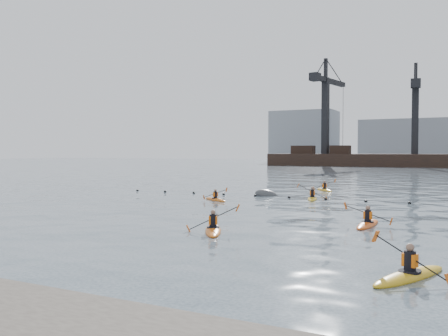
{
  "coord_description": "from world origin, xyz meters",
  "views": [
    {
      "loc": [
        10.3,
        -13.6,
        3.72
      ],
      "look_at": [
        -1.5,
        9.84,
        2.8
      ],
      "focal_mm": 38.0,
      "sensor_mm": 36.0,
      "label": 1
    }
  ],
  "objects_px": {
    "kayaker_0": "(213,229)",
    "kayaker_1": "(410,274)",
    "kayaker_5": "(324,189)",
    "kayaker_3": "(312,198)",
    "kayaker_2": "(215,199)",
    "mooring_buoy": "(267,196)",
    "kayaker_4": "(368,223)"
  },
  "relations": [
    {
      "from": "kayaker_3",
      "to": "mooring_buoy",
      "type": "distance_m",
      "value": 4.49
    },
    {
      "from": "kayaker_0",
      "to": "mooring_buoy",
      "type": "xyz_separation_m",
      "value": [
        -4.37,
        17.8,
        -0.11
      ]
    },
    {
      "from": "kayaker_0",
      "to": "kayaker_5",
      "type": "relative_size",
      "value": 1.14
    },
    {
      "from": "kayaker_5",
      "to": "mooring_buoy",
      "type": "distance_m",
      "value": 7.89
    },
    {
      "from": "kayaker_1",
      "to": "kayaker_4",
      "type": "height_order",
      "value": "kayaker_1"
    },
    {
      "from": "kayaker_0",
      "to": "mooring_buoy",
      "type": "height_order",
      "value": "kayaker_0"
    },
    {
      "from": "kayaker_0",
      "to": "kayaker_2",
      "type": "relative_size",
      "value": 1.23
    },
    {
      "from": "kayaker_4",
      "to": "mooring_buoy",
      "type": "height_order",
      "value": "kayaker_4"
    },
    {
      "from": "kayaker_1",
      "to": "kayaker_4",
      "type": "relative_size",
      "value": 1.0
    },
    {
      "from": "kayaker_3",
      "to": "mooring_buoy",
      "type": "relative_size",
      "value": 1.73
    },
    {
      "from": "kayaker_1",
      "to": "kayaker_3",
      "type": "height_order",
      "value": "kayaker_1"
    },
    {
      "from": "kayaker_0",
      "to": "kayaker_1",
      "type": "relative_size",
      "value": 0.98
    },
    {
      "from": "kayaker_2",
      "to": "kayaker_4",
      "type": "distance_m",
      "value": 14.58
    },
    {
      "from": "kayaker_1",
      "to": "kayaker_5",
      "type": "bearing_deg",
      "value": 133.79
    },
    {
      "from": "kayaker_2",
      "to": "mooring_buoy",
      "type": "bearing_deg",
      "value": 13.25
    },
    {
      "from": "kayaker_3",
      "to": "mooring_buoy",
      "type": "bearing_deg",
      "value": 149.12
    },
    {
      "from": "kayaker_1",
      "to": "mooring_buoy",
      "type": "height_order",
      "value": "kayaker_1"
    },
    {
      "from": "kayaker_2",
      "to": "kayaker_3",
      "type": "xyz_separation_m",
      "value": [
        6.38,
        4.05,
        0.01
      ]
    },
    {
      "from": "kayaker_3",
      "to": "kayaker_5",
      "type": "height_order",
      "value": "kayaker_3"
    },
    {
      "from": "kayaker_0",
      "to": "kayaker_1",
      "type": "bearing_deg",
      "value": -54.96
    },
    {
      "from": "kayaker_3",
      "to": "kayaker_4",
      "type": "xyz_separation_m",
      "value": [
        6.17,
        -11.47,
        0.0
      ]
    },
    {
      "from": "kayaker_4",
      "to": "mooring_buoy",
      "type": "relative_size",
      "value": 1.77
    },
    {
      "from": "kayaker_5",
      "to": "kayaker_3",
      "type": "bearing_deg",
      "value": -117.74
    },
    {
      "from": "kayaker_1",
      "to": "kayaker_2",
      "type": "distance_m",
      "value": 22.97
    },
    {
      "from": "kayaker_0",
      "to": "kayaker_1",
      "type": "height_order",
      "value": "kayaker_0"
    },
    {
      "from": "kayaker_5",
      "to": "kayaker_1",
      "type": "bearing_deg",
      "value": -107.16
    },
    {
      "from": "kayaker_4",
      "to": "kayaker_5",
      "type": "height_order",
      "value": "kayaker_4"
    },
    {
      "from": "kayaker_5",
      "to": "mooring_buoy",
      "type": "height_order",
      "value": "kayaker_5"
    },
    {
      "from": "kayaker_1",
      "to": "mooring_buoy",
      "type": "xyz_separation_m",
      "value": [
        -13.33,
        22.35,
        -0.11
      ]
    },
    {
      "from": "kayaker_2",
      "to": "kayaker_5",
      "type": "height_order",
      "value": "kayaker_5"
    },
    {
      "from": "kayaker_4",
      "to": "kayaker_5",
      "type": "distance_m",
      "value": 21.38
    },
    {
      "from": "kayaker_2",
      "to": "mooring_buoy",
      "type": "relative_size",
      "value": 1.41
    }
  ]
}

